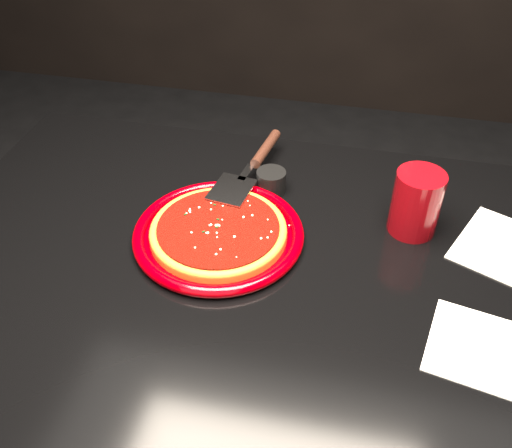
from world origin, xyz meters
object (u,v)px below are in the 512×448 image
at_px(cup, 416,203).
at_px(plate, 219,234).
at_px(table, 261,396).
at_px(ramekin, 271,181).
at_px(pizza_server, 251,166).

bearing_deg(cup, plate, -162.94).
bearing_deg(table, cup, 32.39).
bearing_deg(cup, table, -147.61).
bearing_deg(plate, table, -29.96).
bearing_deg(cup, ramekin, 167.62).
relative_size(pizza_server, cup, 2.55).
xyz_separation_m(plate, pizza_server, (0.02, 0.18, 0.03)).
bearing_deg(table, ramekin, 97.42).
relative_size(table, pizza_server, 4.02).
bearing_deg(table, pizza_server, 107.28).
bearing_deg(cup, pizza_server, 166.10).
height_order(plate, ramekin, ramekin).
bearing_deg(ramekin, plate, -111.08).
distance_m(plate, cup, 0.35).
bearing_deg(ramekin, cup, -12.38).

